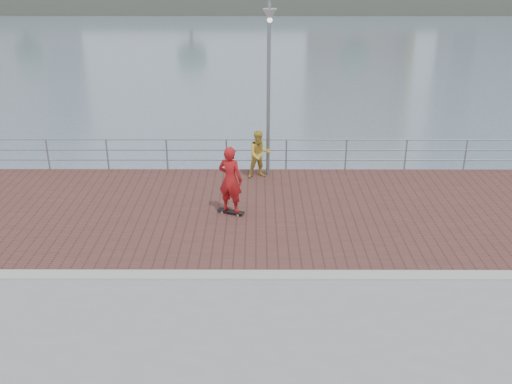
{
  "coord_description": "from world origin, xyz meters",
  "views": [
    {
      "loc": [
        0.04,
        -11.5,
        7.08
      ],
      "look_at": [
        0.0,
        2.0,
        1.3
      ],
      "focal_mm": 40.0,
      "sensor_mm": 36.0,
      "label": 1
    }
  ],
  "objects_px": {
    "guardrail": "(256,151)",
    "bystander": "(259,154)",
    "skateboarder": "(230,180)",
    "street_lamp": "(269,54)"
  },
  "relations": [
    {
      "from": "skateboarder",
      "to": "bystander",
      "type": "height_order",
      "value": "skateboarder"
    },
    {
      "from": "guardrail",
      "to": "skateboarder",
      "type": "bearing_deg",
      "value": -101.45
    },
    {
      "from": "street_lamp",
      "to": "skateboarder",
      "type": "bearing_deg",
      "value": -112.65
    },
    {
      "from": "guardrail",
      "to": "bystander",
      "type": "height_order",
      "value": "bystander"
    },
    {
      "from": "guardrail",
      "to": "street_lamp",
      "type": "relative_size",
      "value": 6.74
    },
    {
      "from": "skateboarder",
      "to": "street_lamp",
      "type": "bearing_deg",
      "value": -89.69
    },
    {
      "from": "street_lamp",
      "to": "skateboarder",
      "type": "relative_size",
      "value": 2.97
    },
    {
      "from": "street_lamp",
      "to": "skateboarder",
      "type": "distance_m",
      "value": 4.2
    },
    {
      "from": "guardrail",
      "to": "street_lamp",
      "type": "bearing_deg",
      "value": -67.27
    },
    {
      "from": "guardrail",
      "to": "bystander",
      "type": "bearing_deg",
      "value": -81.98
    }
  ]
}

